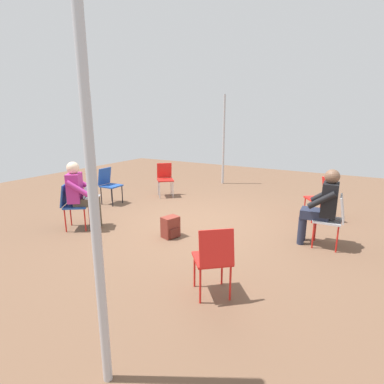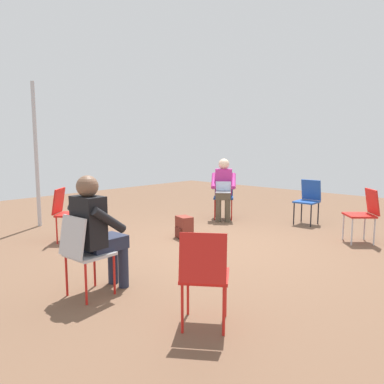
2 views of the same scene
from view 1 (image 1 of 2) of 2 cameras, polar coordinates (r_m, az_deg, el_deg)
ground_plane at (r=5.78m, az=0.19°, el=-6.17°), size 14.24×14.24×0.00m
chair_northeast at (r=7.80m, az=-5.18°, el=2.85°), size 0.59×0.58×0.85m
chair_south at (r=5.13m, az=25.25°, el=-4.37°), size 0.42×0.45×0.85m
chair_north at (r=7.32m, az=-15.58°, el=1.65°), size 0.41×0.45×0.85m
chair_southeast at (r=6.42m, az=23.47°, el=-0.69°), size 0.57×0.58×0.85m
chair_southwest at (r=3.39m, az=4.15°, el=-12.20°), size 0.59×0.58×0.85m
chair_northwest at (r=5.84m, az=-21.88°, el=-1.89°), size 0.57×0.58×0.85m
person_with_laptop at (r=5.75m, az=-20.43°, el=0.03°), size 0.63×0.64×1.24m
person_in_black at (r=5.08m, az=23.61°, el=-2.03°), size 0.51×0.53×1.24m
backpack_near_laptop_user at (r=5.16m, az=-4.13°, el=-6.88°), size 0.33×0.30×0.36m
tent_pole_near at (r=9.20m, az=6.04°, el=9.77°), size 0.07×0.07×2.66m
tent_pole_far at (r=2.14m, az=-18.02°, el=-4.65°), size 0.07×0.07×2.66m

